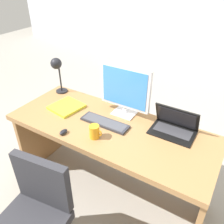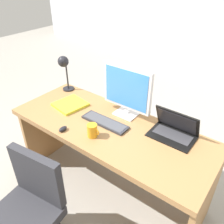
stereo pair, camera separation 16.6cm
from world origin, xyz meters
The scene contains 10 objects.
ground centered at (0.00, 1.50, 0.00)m, with size 12.00×12.00×0.00m, color gray.
desk centered at (0.00, 0.04, 0.56)m, with size 1.77×0.70×0.76m.
monitor centered at (0.01, 0.23, 1.01)m, with size 0.46×0.16×0.45m.
laptop centered at (0.48, 0.22, 0.83)m, with size 0.35×0.24×0.22m.
keyboard centered at (-0.05, 0.01, 0.77)m, with size 0.43×0.13×0.02m.
mouse centered at (-0.26, -0.28, 0.78)m, with size 0.04×0.08×0.03m.
desk_lamp centered at (-0.76, 0.23, 1.03)m, with size 0.12×0.14×0.38m.
book centered at (-0.50, 0.03, 0.77)m, with size 0.30×0.31×0.02m.
coffee_mug centered at (-0.02, -0.19, 0.81)m, with size 0.11×0.08×0.11m.
office_chair centered at (-0.13, -0.81, 0.33)m, with size 0.56×0.56×0.83m.
Camera 2 is at (0.99, -1.26, 1.92)m, focal length 37.74 mm.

